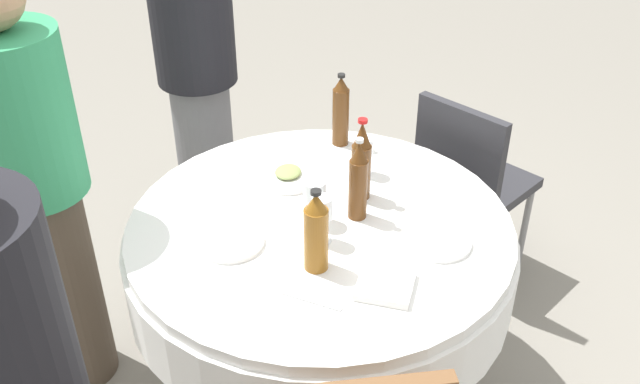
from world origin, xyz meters
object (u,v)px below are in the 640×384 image
bottle_brown_mid (341,112)px  plate_far (288,175)px  dining_table (320,258)px  plate_south (439,241)px  wine_glass_east (315,194)px  person_mid (198,74)px  wine_glass_north (364,148)px  bottle_amber_rear (316,233)px  bottle_brown_left (361,162)px  bottle_brown_west (358,181)px  chair_right (469,176)px  person_left (38,191)px  wine_glass_west (322,211)px  plate_outer (231,242)px

bottle_brown_mid → plate_far: bearing=-29.8°
dining_table → plate_south: size_ratio=6.35×
wine_glass_east → person_mid: 1.06m
wine_glass_north → plate_south: (0.38, 0.26, -0.09)m
bottle_amber_rear → wine_glass_east: (-0.23, -0.04, -0.02)m
bottle_brown_left → bottle_amber_rear: (0.39, -0.10, -0.01)m
bottle_brown_west → plate_far: bearing=-127.6°
bottle_amber_rear → wine_glass_north: size_ratio=1.91×
chair_right → person_left: bearing=-114.9°
wine_glass_west → chair_right: (-0.80, 0.51, -0.33)m
bottle_amber_rear → wine_glass_west: size_ratio=1.69×
wine_glass_north → plate_south: 0.47m
plate_south → dining_table: bearing=-100.4°
bottle_amber_rear → wine_glass_east: 0.23m
dining_table → plate_south: plate_south is taller
plate_far → plate_outer: plate_far is taller
plate_far → plate_south: plate_far is taller
wine_glass_west → chair_right: size_ratio=0.18×
plate_outer → chair_right: size_ratio=0.24×
bottle_brown_mid → plate_south: 0.71m
wine_glass_east → plate_far: wine_glass_east is taller
bottle_amber_rear → person_mid: bearing=-148.9°
bottle_brown_mid → person_mid: bearing=-117.5°
dining_table → wine_glass_west: (0.10, 0.02, 0.26)m
wine_glass_north → chair_right: wine_glass_north is taller
wine_glass_west → wine_glass_east: wine_glass_west is taller
wine_glass_west → wine_glass_east: size_ratio=1.05×
bottle_amber_rear → plate_outer: 0.31m
dining_table → plate_south: 0.42m
chair_right → bottle_brown_left: bearing=-90.5°
wine_glass_west → person_mid: 1.16m
dining_table → plate_far: (-0.25, -0.15, 0.16)m
wine_glass_north → plate_outer: 0.61m
wine_glass_west → wine_glass_north: 0.43m
wine_glass_north → plate_outer: size_ratio=0.68×
bottle_brown_mid → wine_glass_north: bottle_brown_mid is taller
bottle_amber_rear → chair_right: bottle_amber_rear is taller
bottle_brown_left → plate_far: bottle_brown_left is taller
plate_far → person_mid: person_mid is taller
plate_outer → chair_right: (-0.85, 0.79, -0.23)m
bottle_brown_left → plate_outer: bottle_brown_left is taller
bottle_amber_rear → bottle_brown_west: bearing=160.4°
bottle_brown_left → plate_outer: size_ratio=1.42×
bottle_brown_left → person_left: 1.06m
bottle_brown_left → plate_far: bearing=-107.7°
bottle_brown_mid → wine_glass_west: 0.62m
chair_right → wine_glass_east: bearing=-90.9°
bottle_amber_rear → dining_table: bearing=-175.5°
person_mid → bottle_amber_rear: bearing=-95.5°
bottle_brown_left → plate_south: bearing=48.5°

